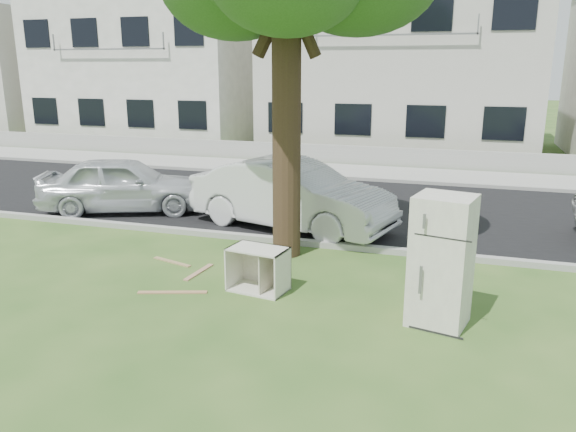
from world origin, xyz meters
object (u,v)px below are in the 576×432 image
(car_center, at_px, (291,195))
(car_left, at_px, (124,184))
(fridge, at_px, (441,261))
(cabinet, at_px, (258,269))

(car_center, xyz_separation_m, car_left, (-4.51, 0.20, -0.08))
(fridge, distance_m, car_center, 5.38)
(cabinet, distance_m, car_left, 6.42)
(fridge, bearing_deg, cabinet, -174.60)
(fridge, distance_m, car_left, 9.07)
(car_left, bearing_deg, fridge, -140.02)
(fridge, xyz_separation_m, car_left, (-7.97, 4.31, -0.24))
(cabinet, xyz_separation_m, car_center, (-0.57, 3.73, 0.41))
(fridge, relative_size, cabinet, 2.01)
(cabinet, bearing_deg, car_center, 107.55)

